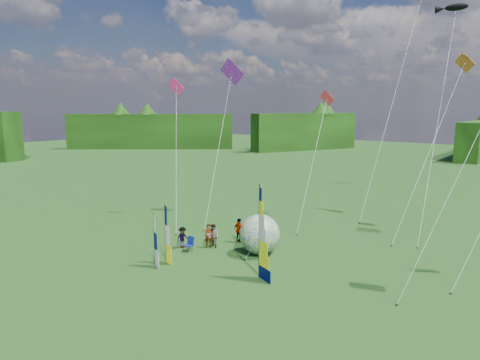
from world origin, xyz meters
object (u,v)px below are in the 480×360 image
Objects in this scene: side_banner_far at (154,240)px; spectator_d at (239,230)px; side_banner_left at (165,234)px; kite_whale at (440,106)px; spectator_b at (213,236)px; spectator_a at (209,236)px; spectator_c at (183,238)px; bol_inflatable at (260,234)px; camp_chair at (188,244)px; feather_banner_main at (259,233)px.

side_banner_far is 1.83× the size of spectator_d.
kite_whale reaches higher than side_banner_left.
side_banner_left reaches higher than spectator_b.
kite_whale reaches higher than spectator_a.
spectator_c is at bearing 65.01° from spectator_d.
spectator_a is at bearing -45.06° from spectator_c.
spectator_b is (0.55, 3.99, -1.00)m from side_banner_left.
bol_inflatable is 1.80× the size of spectator_c.
side_banner_left is 2.43× the size of spectator_c.
side_banner_far reaches higher than bol_inflatable.
bol_inflatable is 4.98m from camp_chair.
camp_chair is (-4.10, -2.68, -0.84)m from bol_inflatable.
spectator_a is at bearing 102.78° from side_banner_left.
side_banner_left is at bearing -127.88° from bol_inflatable.
feather_banner_main is 6.42m from side_banner_left.
spectator_a is (-3.58, -1.13, -0.52)m from bol_inflatable.
camp_chair is (-6.41, 0.64, -2.14)m from feather_banner_main.
kite_whale is (5.20, 17.26, 7.26)m from feather_banner_main.
side_banner_far reaches higher than camp_chair.
feather_banner_main reaches higher than spectator_c.
camp_chair is at bearing -106.71° from spectator_c.
camp_chair is (-0.25, 2.27, -1.33)m from side_banner_left.
camp_chair is at bearing -147.44° from spectator_a.
bol_inflatable is at bearing 26.53° from spectator_b.
side_banner_far is 4.95m from spectator_b.
spectator_b is 1.13× the size of spectator_c.
camp_chair is at bearing 115.04° from side_banner_far.
spectator_b is 1.93m from camp_chair.
side_banner_far is 3.74m from spectator_c.
side_banner_left reaches higher than spectator_a.
spectator_c is at bearing 129.07° from side_banner_far.
camp_chair is at bearing -104.77° from spectator_b.
feather_banner_main is 1.62× the size of side_banner_far.
spectator_c is 1.44× the size of camp_chair.
side_banner_left is at bearing -151.55° from spectator_c.
spectator_d is at bearing 156.19° from bol_inflatable.
spectator_d is 0.09× the size of kite_whale.
camp_chair is at bearing -161.90° from feather_banner_main.
feather_banner_main is 3.14× the size of spectator_a.
side_banner_left is 6.30m from bol_inflatable.
spectator_b is at bearing 66.80° from camp_chair.
spectator_c is at bearing -130.99° from spectator_b.
spectator_c is 22.47m from kite_whale.
spectator_b is 0.96× the size of spectator_d.
spectator_c is (-1.42, -1.20, -0.09)m from spectator_a.
spectator_b is (0.66, 4.84, -0.78)m from side_banner_far.
spectator_a is (0.38, 4.67, -0.80)m from side_banner_far.
spectator_c reaches higher than camp_chair.
kite_whale is (12.50, 16.27, 9.16)m from spectator_c.
bol_inflatable is (3.85, 4.95, -0.49)m from side_banner_left.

